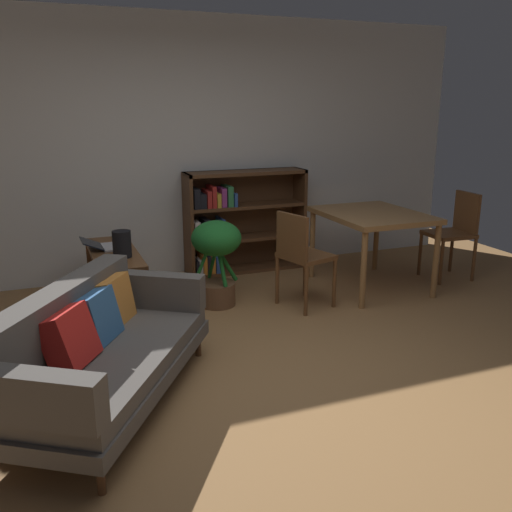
{
  "coord_description": "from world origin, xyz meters",
  "views": [
    {
      "loc": [
        -1.32,
        -3.15,
        1.82
      ],
      "look_at": [
        0.2,
        0.73,
        0.66
      ],
      "focal_mm": 38.85,
      "sensor_mm": 36.0,
      "label": 1
    }
  ],
  "objects_px": {
    "media_console": "(116,282)",
    "dining_table": "(372,221)",
    "open_laptop": "(106,245)",
    "dining_chair_far": "(455,230)",
    "bookshelf": "(236,221)",
    "potted_floor_plant": "(217,253)",
    "fabric_couch": "(94,347)",
    "dining_chair_near": "(301,253)",
    "desk_speaker": "(122,244)"
  },
  "relations": [
    {
      "from": "media_console",
      "to": "dining_table",
      "type": "xyz_separation_m",
      "value": [
        2.5,
        -0.2,
        0.4
      ]
    },
    {
      "from": "dining_chair_near",
      "to": "dining_table",
      "type": "bearing_deg",
      "value": 16.46
    },
    {
      "from": "media_console",
      "to": "desk_speaker",
      "type": "height_order",
      "value": "desk_speaker"
    },
    {
      "from": "open_laptop",
      "to": "dining_chair_near",
      "type": "height_order",
      "value": "dining_chair_near"
    },
    {
      "from": "dining_chair_far",
      "to": "open_laptop",
      "type": "bearing_deg",
      "value": 173.88
    },
    {
      "from": "bookshelf",
      "to": "media_console",
      "type": "bearing_deg",
      "value": -149.04
    },
    {
      "from": "dining_table",
      "to": "bookshelf",
      "type": "height_order",
      "value": "bookshelf"
    },
    {
      "from": "dining_chair_near",
      "to": "bookshelf",
      "type": "distance_m",
      "value": 1.34
    },
    {
      "from": "potted_floor_plant",
      "to": "dining_chair_near",
      "type": "xyz_separation_m",
      "value": [
        0.69,
        -0.32,
        0.02
      ]
    },
    {
      "from": "dining_chair_far",
      "to": "bookshelf",
      "type": "distance_m",
      "value": 2.34
    },
    {
      "from": "open_laptop",
      "to": "dining_chair_near",
      "type": "xyz_separation_m",
      "value": [
        1.63,
        -0.6,
        -0.08
      ]
    },
    {
      "from": "bookshelf",
      "to": "dining_table",
      "type": "bearing_deg",
      "value": -44.9
    },
    {
      "from": "open_laptop",
      "to": "dining_chair_far",
      "type": "distance_m",
      "value": 3.56
    },
    {
      "from": "dining_table",
      "to": "desk_speaker",
      "type": "bearing_deg",
      "value": -179.48
    },
    {
      "from": "fabric_couch",
      "to": "media_console",
      "type": "xyz_separation_m",
      "value": [
        0.33,
        1.53,
        -0.09
      ]
    },
    {
      "from": "dining_chair_far",
      "to": "bookshelf",
      "type": "height_order",
      "value": "bookshelf"
    },
    {
      "from": "media_console",
      "to": "dining_chair_near",
      "type": "distance_m",
      "value": 1.67
    },
    {
      "from": "fabric_couch",
      "to": "dining_chair_far",
      "type": "height_order",
      "value": "dining_chair_far"
    },
    {
      "from": "dining_chair_near",
      "to": "dining_chair_far",
      "type": "bearing_deg",
      "value": 6.55
    },
    {
      "from": "desk_speaker",
      "to": "bookshelf",
      "type": "xyz_separation_m",
      "value": [
        1.39,
        1.08,
        -0.13
      ]
    },
    {
      "from": "dining_table",
      "to": "bookshelf",
      "type": "xyz_separation_m",
      "value": [
        -1.06,
        1.06,
        -0.13
      ]
    },
    {
      "from": "bookshelf",
      "to": "desk_speaker",
      "type": "bearing_deg",
      "value": -142.08
    },
    {
      "from": "open_laptop",
      "to": "potted_floor_plant",
      "type": "bearing_deg",
      "value": -16.22
    },
    {
      "from": "dining_chair_far",
      "to": "dining_table",
      "type": "bearing_deg",
      "value": 177.09
    },
    {
      "from": "media_console",
      "to": "open_laptop",
      "type": "xyz_separation_m",
      "value": [
        -0.05,
        0.13,
        0.31
      ]
    },
    {
      "from": "fabric_couch",
      "to": "desk_speaker",
      "type": "xyz_separation_m",
      "value": [
        0.37,
        1.31,
        0.31
      ]
    },
    {
      "from": "media_console",
      "to": "desk_speaker",
      "type": "distance_m",
      "value": 0.45
    },
    {
      "from": "desk_speaker",
      "to": "bookshelf",
      "type": "bearing_deg",
      "value": 37.92
    },
    {
      "from": "fabric_couch",
      "to": "open_laptop",
      "type": "xyz_separation_m",
      "value": [
        0.28,
        1.66,
        0.22
      ]
    },
    {
      "from": "open_laptop",
      "to": "potted_floor_plant",
      "type": "height_order",
      "value": "potted_floor_plant"
    },
    {
      "from": "media_console",
      "to": "fabric_couch",
      "type": "bearing_deg",
      "value": -102.12
    },
    {
      "from": "fabric_couch",
      "to": "bookshelf",
      "type": "relative_size",
      "value": 1.39
    },
    {
      "from": "desk_speaker",
      "to": "potted_floor_plant",
      "type": "distance_m",
      "value": 0.87
    },
    {
      "from": "dining_chair_near",
      "to": "dining_chair_far",
      "type": "distance_m",
      "value": 1.92
    },
    {
      "from": "potted_floor_plant",
      "to": "dining_table",
      "type": "xyz_separation_m",
      "value": [
        1.6,
        -0.06,
        0.19
      ]
    },
    {
      "from": "desk_speaker",
      "to": "dining_chair_far",
      "type": "distance_m",
      "value": 3.45
    },
    {
      "from": "potted_floor_plant",
      "to": "dining_chair_far",
      "type": "distance_m",
      "value": 2.6
    },
    {
      "from": "potted_floor_plant",
      "to": "open_laptop",
      "type": "bearing_deg",
      "value": 163.78
    },
    {
      "from": "fabric_couch",
      "to": "dining_table",
      "type": "height_order",
      "value": "dining_table"
    },
    {
      "from": "dining_chair_near",
      "to": "potted_floor_plant",
      "type": "bearing_deg",
      "value": 154.86
    },
    {
      "from": "dining_table",
      "to": "dining_chair_far",
      "type": "height_order",
      "value": "dining_chair_far"
    },
    {
      "from": "media_console",
      "to": "potted_floor_plant",
      "type": "height_order",
      "value": "potted_floor_plant"
    },
    {
      "from": "media_console",
      "to": "bookshelf",
      "type": "xyz_separation_m",
      "value": [
        1.43,
        0.86,
        0.27
      ]
    },
    {
      "from": "dining_chair_far",
      "to": "potted_floor_plant",
      "type": "bearing_deg",
      "value": 177.67
    },
    {
      "from": "potted_floor_plant",
      "to": "media_console",
      "type": "bearing_deg",
      "value": 170.84
    },
    {
      "from": "dining_chair_near",
      "to": "bookshelf",
      "type": "xyz_separation_m",
      "value": [
        -0.15,
        1.33,
        0.04
      ]
    },
    {
      "from": "media_console",
      "to": "potted_floor_plant",
      "type": "bearing_deg",
      "value": -9.16
    },
    {
      "from": "dining_chair_far",
      "to": "bookshelf",
      "type": "bearing_deg",
      "value": 151.67
    },
    {
      "from": "potted_floor_plant",
      "to": "dining_table",
      "type": "bearing_deg",
      "value": -1.97
    },
    {
      "from": "media_console",
      "to": "dining_chair_far",
      "type": "distance_m",
      "value": 3.51
    }
  ]
}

